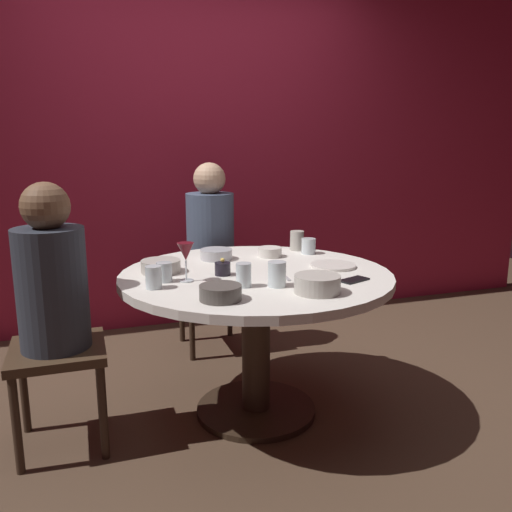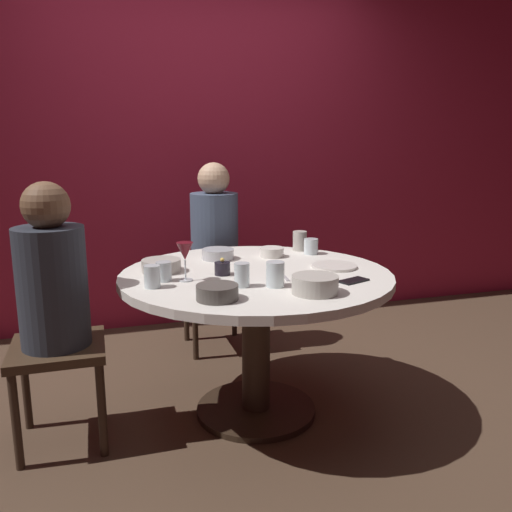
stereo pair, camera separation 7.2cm
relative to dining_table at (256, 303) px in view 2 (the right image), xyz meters
name	(u,v)px [view 2 (the right image)]	position (x,y,z in m)	size (l,w,h in m)	color
ground_plane	(256,411)	(0.00, 0.00, -0.58)	(8.00, 8.00, 0.00)	#4C3828
back_wall	(195,148)	(0.00, 1.52, 0.72)	(6.00, 0.10, 2.60)	maroon
dining_table	(256,303)	(0.00, 0.00, 0.00)	(1.30, 1.30, 0.73)	silver
seated_diner_left	(53,287)	(-0.92, 0.00, 0.15)	(0.40, 0.40, 1.19)	#3F2D1E
seated_diner_back	(215,237)	(0.00, 0.91, 0.17)	(0.40, 0.40, 1.22)	#3F2D1E
candle_holder	(222,268)	(-0.17, 0.00, 0.19)	(0.07, 0.07, 0.08)	black
wine_glass	(185,253)	(-0.35, -0.06, 0.28)	(0.08, 0.08, 0.18)	silver
dinner_plate	(334,266)	(0.40, -0.02, 0.16)	(0.23, 0.23, 0.01)	silver
cell_phone	(353,281)	(0.37, -0.29, 0.16)	(0.07, 0.14, 0.01)	black
bowl_serving_large	(218,254)	(-0.11, 0.34, 0.18)	(0.17, 0.17, 0.05)	#B7B7BC
bowl_salad_center	(272,252)	(0.18, 0.31, 0.18)	(0.13, 0.13, 0.05)	silver
bowl_small_white	(315,284)	(0.13, -0.41, 0.19)	(0.19, 0.19, 0.07)	#B2ADA3
bowl_sauce_side	(161,266)	(-0.43, 0.15, 0.18)	(0.19, 0.19, 0.06)	#B2ADA3
bowl_rice_portion	(217,292)	(-0.28, -0.38, 0.19)	(0.17, 0.17, 0.06)	#4C4742
cup_near_candle	(275,274)	(0.01, -0.27, 0.21)	(0.08, 0.08, 0.11)	silver
cup_by_left_diner	(242,275)	(-0.13, -0.23, 0.21)	(0.07, 0.07, 0.10)	silver
cup_by_right_diner	(311,246)	(0.42, 0.31, 0.20)	(0.08, 0.08, 0.09)	silver
cup_center_front	(164,271)	(-0.44, -0.03, 0.20)	(0.07, 0.07, 0.09)	silver
cup_far_edge	(300,241)	(0.39, 0.42, 0.21)	(0.08, 0.08, 0.11)	#B2ADA3
cup_beside_wine	(152,277)	(-0.50, -0.13, 0.20)	(0.07, 0.07, 0.10)	silver
fork_near_plate	(283,276)	(0.10, -0.11, 0.16)	(0.02, 0.18, 0.01)	#B7B7BC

